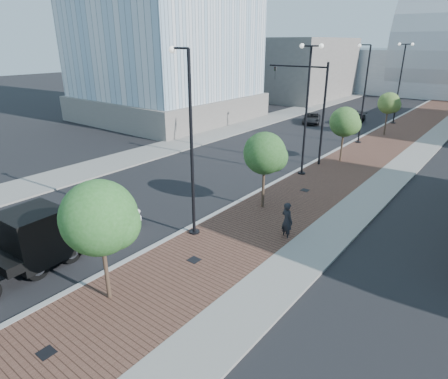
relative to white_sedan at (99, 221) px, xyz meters
The scene contains 23 objects.
sidewalk 33.61m from the white_sedan, 78.09° to the left, with size 7.00×140.00×0.12m, color #4C2D23.
concrete_strip 34.27m from the white_sedan, 73.67° to the left, with size 2.40×140.00×0.13m, color slate.
curb 33.07m from the white_sedan, 84.04° to the left, with size 0.30×140.00×0.14m, color gray.
west_sidewalk 34.25m from the white_sedan, 106.22° to the left, with size 4.00×140.00×0.12m, color slate.
white_sedan is the anchor object (origin of this frame).
dark_car_mid 33.55m from the white_sedan, 97.02° to the left, with size 2.01×4.35×1.21m, color black.
dark_car_far 36.25m from the white_sedan, 90.70° to the left, with size 1.78×4.39×1.27m, color black.
pedestrian 9.70m from the white_sedan, 34.42° to the left, with size 0.72×0.47×1.97m, color black.
streetlight_1 6.10m from the white_sedan, 36.35° to the left, with size 1.44×0.56×9.21m.
streetlight_2 15.97m from the white_sedan, 74.84° to the left, with size 1.72×0.56×9.28m.
streetlight_3 27.42m from the white_sedan, 81.70° to the left, with size 1.44×0.56×9.21m.
streetlight_4 39.31m from the white_sedan, 84.08° to the left, with size 1.72×0.56×9.28m.
traffic_mast 18.66m from the white_sedan, 80.06° to the left, with size 5.09×0.20×8.00m.
tree_0 6.59m from the white_sedan, 31.31° to the right, with size 2.77×2.77×4.92m.
tree_1 9.80m from the white_sedan, 57.29° to the left, with size 2.48×2.45×4.67m.
tree_2 20.72m from the white_sedan, 75.69° to the left, with size 2.44×2.40×4.56m.
tree_3 32.43m from the white_sedan, 80.95° to the left, with size 2.28×2.21×4.55m.
tower_podium 32.29m from the white_sedan, 129.57° to the left, with size 19.00×19.00×3.00m, color slate.
convention_center 78.08m from the white_sedan, 88.95° to the left, with size 50.00×30.00×50.00m.
commercial_block_nw 55.59m from the white_sedan, 107.39° to the left, with size 14.00×20.00×10.00m, color #66615C.
utility_cover_0 8.47m from the white_sedan, 46.35° to the right, with size 0.50×0.50×0.02m, color black.
utility_cover_1 5.93m from the white_sedan, ahead, with size 0.50×0.50×0.02m, color black.
utility_cover_2 13.25m from the white_sedan, 63.86° to the left, with size 0.50×0.50×0.02m, color black.
Camera 1 is at (12.62, -2.84, 9.39)m, focal length 30.31 mm.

